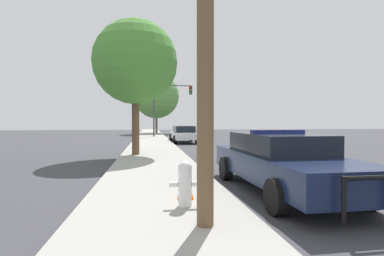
# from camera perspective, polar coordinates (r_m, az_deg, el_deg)

# --- Properties ---
(ground_plane) EXTENTS (110.00, 110.00, 0.00)m
(ground_plane) POSITION_cam_1_polar(r_m,az_deg,el_deg) (8.66, 30.37, -9.92)
(ground_plane) COLOR #3D3D42
(sidewalk_left) EXTENTS (3.00, 110.00, 0.13)m
(sidewalk_left) POSITION_cam_1_polar(r_m,az_deg,el_deg) (6.83, -6.30, -12.20)
(sidewalk_left) COLOR #A3A099
(sidewalk_left) RESTS_ON ground_plane
(police_car) EXTENTS (2.13, 5.40, 1.45)m
(police_car) POSITION_cam_1_polar(r_m,az_deg,el_deg) (7.40, 16.64, -5.97)
(police_car) COLOR #141E3D
(police_car) RESTS_ON ground_plane
(fire_hydrant) EXTENTS (0.57, 0.25, 0.82)m
(fire_hydrant) POSITION_cam_1_polar(r_m,az_deg,el_deg) (5.46, -1.34, -10.24)
(fire_hydrant) COLOR white
(fire_hydrant) RESTS_ON sidewalk_left
(traffic_light) EXTENTS (4.06, 0.35, 5.42)m
(traffic_light) POSITION_cam_1_polar(r_m,az_deg,el_deg) (31.16, -4.40, 5.47)
(traffic_light) COLOR #424247
(traffic_light) RESTS_ON sidewalk_left
(car_background_midblock) EXTENTS (1.99, 4.72, 1.32)m
(car_background_midblock) POSITION_cam_1_polar(r_m,az_deg,el_deg) (23.57, -1.64, -1.10)
(car_background_midblock) COLOR silver
(car_background_midblock) RESTS_ON ground_plane
(tree_sidewalk_far) EXTENTS (6.12, 6.12, 8.09)m
(tree_sidewalk_far) POSITION_cam_1_polar(r_m,az_deg,el_deg) (40.85, -6.80, 6.13)
(tree_sidewalk_far) COLOR brown
(tree_sidewalk_far) RESTS_ON sidewalk_left
(tree_sidewalk_near) EXTENTS (3.89, 3.89, 6.21)m
(tree_sidewalk_near) POSITION_cam_1_polar(r_m,az_deg,el_deg) (14.33, -10.75, 12.17)
(tree_sidewalk_near) COLOR brown
(tree_sidewalk_near) RESTS_ON sidewalk_left
(traffic_cone) EXTENTS (0.33, 0.33, 0.46)m
(traffic_cone) POSITION_cam_1_polar(r_m,az_deg,el_deg) (5.99, -1.26, -11.21)
(traffic_cone) COLOR orange
(traffic_cone) RESTS_ON sidewalk_left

